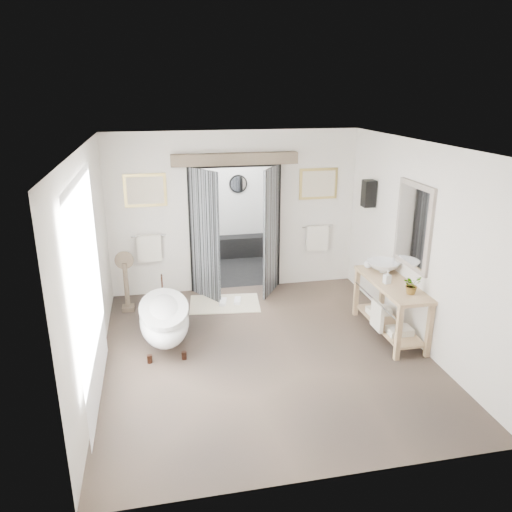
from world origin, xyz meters
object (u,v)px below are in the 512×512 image
Objects in this scene: vanity at (389,304)px; basin at (383,267)px; clawfoot_tub at (164,318)px; rug at (225,304)px.

basin is (0.07, 0.44, 0.43)m from vanity.
clawfoot_tub is at bearing 169.57° from basin.
vanity is 3.12× the size of basin.
clawfoot_tub is at bearing -131.87° from rug.
basin reaches higher than rug.
rug is 2.34× the size of basin.
vanity is 0.62m from basin.
basin reaches higher than clawfoot_tub.
clawfoot_tub is 1.00× the size of vanity.
vanity is at bearing -7.57° from clawfoot_tub.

